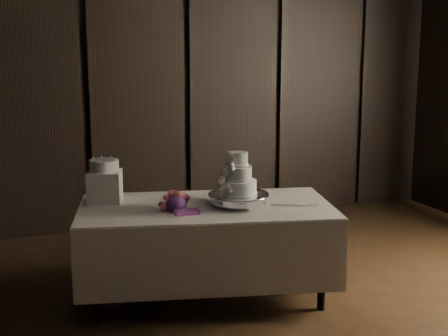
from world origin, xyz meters
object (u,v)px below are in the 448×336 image
cake_stand (239,200)px  display_table (206,247)px  bouquet (176,203)px  wedding_cake (236,178)px  box_pedestal (105,187)px  small_cake (104,166)px

cake_stand → display_table: bearing=161.2°
display_table → bouquet: bouquet is taller
display_table → cake_stand: size_ratio=4.48×
wedding_cake → box_pedestal: (-0.95, 0.48, -0.10)m
display_table → wedding_cake: size_ratio=6.43×
small_cake → wedding_cake: bearing=-26.8°
bouquet → small_cake: (-0.46, 0.46, 0.23)m
display_table → cake_stand: (0.24, -0.08, 0.39)m
display_table → bouquet: (-0.27, -0.08, 0.41)m
cake_stand → wedding_cake: 0.18m
display_table → wedding_cake: bearing=-11.4°
display_table → small_cake: 1.05m
cake_stand → bouquet: bouquet is taller
box_pedestal → small_cake: bearing=0.0°
wedding_cake → small_cake: 1.07m
display_table → cake_stand: cake_stand is taller
box_pedestal → small_cake: 0.17m
cake_stand → wedding_cake: size_ratio=1.43×
cake_stand → wedding_cake: (-0.02, -0.01, 0.18)m
display_table → small_cake: small_cake is taller
wedding_cake → box_pedestal: size_ratio=1.30×
cake_stand → wedding_cake: bearing=-150.3°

